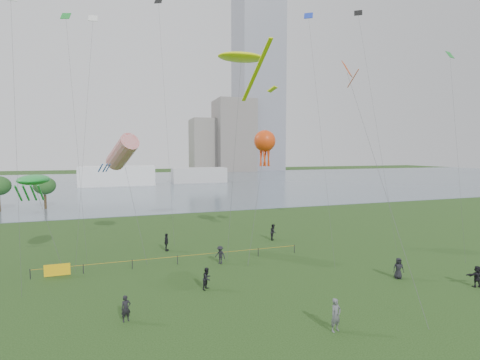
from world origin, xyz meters
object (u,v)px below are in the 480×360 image
object	(u,v)px
fence	(107,265)
kite_stingray	(242,58)
kite_octopus	(265,141)
kite_flyer	(336,315)

from	to	relation	value
fence	kite_stingray	xyz separation A→B (m)	(13.11, 2.26, 19.25)
kite_stingray	kite_octopus	size ratio (longest dim) A/B	1.57
kite_flyer	kite_stingray	xyz separation A→B (m)	(-0.08, 17.19, 18.84)
fence	kite_stingray	world-z (taller)	kite_stingray
kite_octopus	fence	bearing A→B (deg)	-165.36
kite_stingray	fence	bearing A→B (deg)	-176.02
kite_stingray	kite_octopus	distance (m)	9.55
kite_stingray	kite_octopus	xyz separation A→B (m)	(3.79, 3.03, -8.23)
fence	kite_octopus	xyz separation A→B (m)	(16.90, 5.29, 11.03)
kite_stingray	kite_octopus	world-z (taller)	kite_stingray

